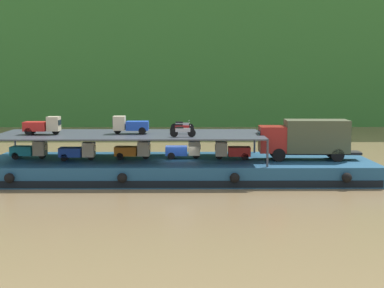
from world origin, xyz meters
TOP-DOWN VIEW (x-y plane):
  - ground_plane at (0.00, 0.00)m, footprint 400.00×400.00m
  - cargo_barge at (0.00, -0.03)m, footprint 29.62×9.22m
  - covered_lorry at (9.83, -0.26)m, footprint 7.91×2.50m
  - cargo_rack at (-3.80, 0.00)m, footprint 20.42×7.86m
  - mini_truck_lower_stern at (-11.77, 0.43)m, footprint 2.80×1.30m
  - mini_truck_lower_aft at (-7.81, -0.39)m, footprint 2.75×1.22m
  - mini_truck_lower_mid at (-3.61, 0.14)m, footprint 2.79×1.29m
  - mini_truck_lower_fore at (0.33, 0.38)m, footprint 2.74×1.20m
  - mini_truck_lower_bow at (4.10, -0.06)m, footprint 2.77×1.24m
  - mini_truck_upper_stern at (-10.44, -0.44)m, footprint 2.77×1.24m
  - mini_truck_upper_mid at (-3.80, 0.04)m, footprint 2.74×1.21m
  - motorcycle_upper_port at (0.28, -2.36)m, footprint 1.90×0.55m
  - motorcycle_upper_centre at (0.21, 0.00)m, footprint 1.90×0.55m
  - motorcycle_upper_stbd at (0.20, 2.36)m, footprint 1.89×0.55m

SIDE VIEW (x-z plane):
  - ground_plane at x=0.00m, z-range 0.00..0.00m
  - cargo_barge at x=0.00m, z-range 0.00..1.50m
  - mini_truck_lower_stern at x=-11.77m, z-range 1.50..2.88m
  - mini_truck_lower_aft at x=-7.81m, z-range 1.50..2.88m
  - mini_truck_lower_mid at x=-3.61m, z-range 1.50..2.88m
  - mini_truck_lower_fore at x=0.33m, z-range 1.50..2.88m
  - mini_truck_lower_bow at x=4.10m, z-range 1.50..2.88m
  - covered_lorry at x=9.83m, z-range 1.64..4.74m
  - cargo_rack at x=-3.80m, z-range 2.44..4.44m
  - motorcycle_upper_port at x=0.28m, z-range 3.50..4.37m
  - motorcycle_upper_centre at x=0.21m, z-range 3.50..4.37m
  - motorcycle_upper_stbd at x=0.20m, z-range 3.50..4.37m
  - mini_truck_upper_stern at x=-10.44m, z-range 3.50..4.88m
  - mini_truck_upper_mid at x=-3.80m, z-range 3.50..4.88m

